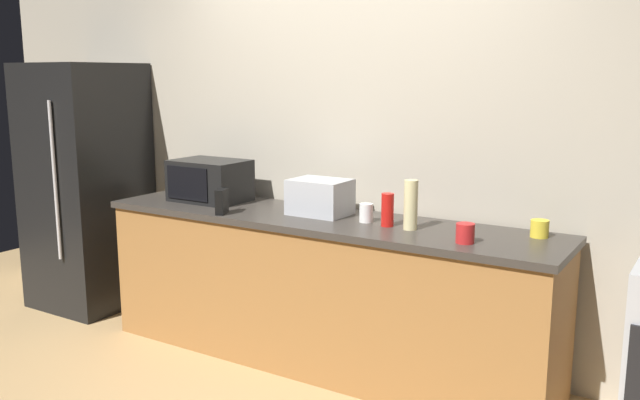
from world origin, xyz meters
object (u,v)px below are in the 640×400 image
mug_red (465,233)px  bottle_wine (175,180)px  toaster_oven (320,197)px  bottle_hot_sauce (388,210)px  bottle_hand_soap (411,205)px  mug_white (366,213)px  cordless_phone (222,202)px  refrigerator (87,186)px  mug_yellow (540,229)px  microwave (210,180)px

mug_red → bottle_wine: bearing=172.9°
toaster_oven → bottle_wine: 1.24m
bottle_hot_sauce → mug_red: 0.51m
bottle_hand_soap → mug_white: size_ratio=2.55×
mug_white → cordless_phone: bearing=-162.9°
refrigerator → bottle_hand_soap: size_ratio=6.70×
cordless_phone → mug_white: bearing=-4.6°
bottle_hot_sauce → mug_yellow: 0.80m
bottle_hot_sauce → bottle_wine: (-1.72, 0.14, 0.00)m
bottle_hot_sauce → mug_red: bottle_hot_sauce is taller
toaster_oven → mug_red: 1.00m
bottle_hot_sauce → mug_red: size_ratio=1.85×
cordless_phone → mug_yellow: (1.76, 0.41, -0.03)m
cordless_phone → mug_white: (0.84, 0.26, -0.02)m
bottle_hand_soap → bottle_wine: 1.86m
bottle_wine → mug_yellow: size_ratio=2.07×
bottle_hot_sauce → mug_white: (-0.15, 0.03, -0.04)m
mug_yellow → toaster_oven: bearing=-174.9°
cordless_phone → mug_yellow: bearing=-8.6°
bottle_wine → refrigerator: bearing=-170.6°
mug_red → mug_yellow: mug_red is taller
mug_white → mug_red: 0.66m
refrigerator → cordless_phone: refrigerator is taller
bottle_hand_soap → bottle_hot_sauce: bearing=178.0°
cordless_phone → mug_white: size_ratio=1.42×
microwave → bottle_hand_soap: size_ratio=1.79×
refrigerator → bottle_hand_soap: (2.63, -0.02, 0.13)m
refrigerator → mug_yellow: refrigerator is taller
toaster_oven → cordless_phone: (-0.50, -0.30, -0.03)m
microwave → mug_red: (1.82, -0.19, -0.09)m
bottle_wine → cordless_phone: bearing=-26.7°
bottle_wine → microwave: bearing=-11.8°
bottle_hot_sauce → bottle_wine: bearing=175.3°
bottle_wine → mug_white: bearing=-4.1°
microwave → mug_white: size_ratio=4.55×
cordless_phone → mug_white: 0.87m
refrigerator → toaster_oven: size_ratio=5.29×
cordless_phone → bottle_hot_sauce: 1.01m
refrigerator → bottle_hand_soap: 2.64m
microwave → bottle_hot_sauce: microwave is taller
toaster_oven → mug_white: (0.33, -0.04, -0.05)m
cordless_phone → bottle_wine: bottle_wine is taller
bottle_hot_sauce → mug_white: size_ratio=1.73×
bottle_hot_sauce → mug_yellow: bottle_hot_sauce is taller
refrigerator → cordless_phone: bearing=-9.0°
toaster_oven → mug_yellow: toaster_oven is taller
microwave → toaster_oven: 0.85m
refrigerator → toaster_oven: 2.02m
toaster_oven → bottle_wine: (-1.23, 0.07, -0.01)m
toaster_oven → mug_red: bearing=-11.9°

